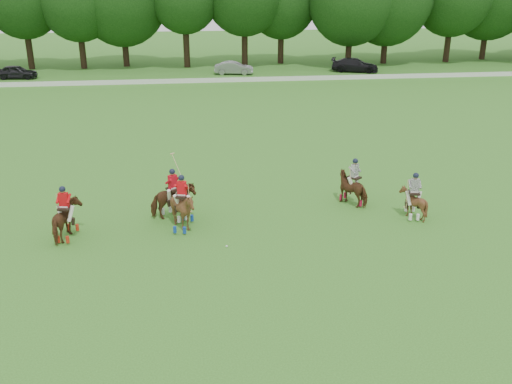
{
  "coord_description": "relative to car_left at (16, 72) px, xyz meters",
  "views": [
    {
      "loc": [
        -0.21,
        -18.57,
        10.32
      ],
      "look_at": [
        2.56,
        4.2,
        1.4
      ],
      "focal_mm": 40.0,
      "sensor_mm": 36.0,
      "label": 1
    }
  ],
  "objects": [
    {
      "name": "polo_ball",
      "position": [
        18.5,
        -40.64,
        -0.64
      ],
      "size": [
        0.09,
        0.09,
        0.09
      ],
      "primitive_type": "sphere",
      "color": "white",
      "rests_on": "ground"
    },
    {
      "name": "polo_red_c",
      "position": [
        16.8,
        -38.63,
        0.2
      ],
      "size": [
        1.76,
        1.88,
        2.43
      ],
      "color": "#432011",
      "rests_on": "ground"
    },
    {
      "name": "polo_stripe_b",
      "position": [
        26.96,
        -38.65,
        0.04
      ],
      "size": [
        1.3,
        1.41,
        2.1
      ],
      "color": "#432011",
      "rests_on": "ground"
    },
    {
      "name": "boundary_rail",
      "position": [
        17.4,
        -4.5,
        -0.47
      ],
      "size": [
        120.0,
        0.1,
        0.44
      ],
      "primitive_type": "cube",
      "color": "white",
      "rests_on": "ground"
    },
    {
      "name": "polo_red_b",
      "position": [
        16.4,
        -37.55,
        0.15
      ],
      "size": [
        2.14,
        2.08,
        2.88
      ],
      "color": "#432011",
      "rests_on": "ground"
    },
    {
      "name": "polo_red_a",
      "position": [
        12.06,
        -39.01,
        0.13
      ],
      "size": [
        1.2,
        1.98,
        2.29
      ],
      "color": "#432011",
      "rests_on": "ground"
    },
    {
      "name": "polo_stripe_a",
      "position": [
        24.78,
        -36.76,
        0.11
      ],
      "size": [
        1.79,
        1.9,
        2.23
      ],
      "color": "#432011",
      "rests_on": "ground"
    },
    {
      "name": "car_right",
      "position": [
        35.5,
        0.0,
        0.04
      ],
      "size": [
        5.44,
        3.65,
        1.46
      ],
      "primitive_type": "imported",
      "rotation": [
        0.0,
        0.0,
        1.22
      ],
      "color": "black",
      "rests_on": "ground"
    },
    {
      "name": "car_mid",
      "position": [
        22.26,
        0.0,
        -0.02
      ],
      "size": [
        4.25,
        2.06,
        1.34
      ],
      "primitive_type": "imported",
      "rotation": [
        0.0,
        0.0,
        1.41
      ],
      "color": "gray",
      "rests_on": "ground"
    },
    {
      "name": "car_left",
      "position": [
        0.0,
        0.0,
        0.0
      ],
      "size": [
        4.15,
        1.91,
        1.38
      ],
      "primitive_type": "imported",
      "rotation": [
        0.0,
        0.0,
        1.5
      ],
      "color": "black",
      "rests_on": "ground"
    },
    {
      "name": "ground",
      "position": [
        17.4,
        -42.5,
        -0.69
      ],
      "size": [
        180.0,
        180.0,
        0.0
      ],
      "primitive_type": "plane",
      "color": "#32661D",
      "rests_on": "ground"
    }
  ]
}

